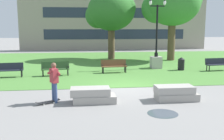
% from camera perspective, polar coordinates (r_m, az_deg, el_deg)
% --- Properties ---
extents(ground_plane, '(140.00, 140.00, 0.00)m').
position_cam_1_polar(ground_plane, '(13.91, 2.81, -3.90)').
color(ground_plane, gray).
extents(grass_lawn, '(40.00, 20.00, 0.02)m').
position_cam_1_polar(grass_lawn, '(23.67, -1.12, 1.60)').
color(grass_lawn, '#4C8438').
rests_on(grass_lawn, ground).
extents(concrete_block_center, '(1.91, 0.90, 0.64)m').
position_cam_1_polar(concrete_block_center, '(11.21, -4.26, -5.53)').
color(concrete_block_center, '#9E9991').
rests_on(concrete_block_center, ground).
extents(concrete_block_left, '(1.84, 0.90, 0.64)m').
position_cam_1_polar(concrete_block_left, '(11.86, 13.64, -4.94)').
color(concrete_block_left, '#9E9991').
rests_on(concrete_block_left, ground).
extents(person_skateboarder, '(0.60, 0.57, 1.71)m').
position_cam_1_polar(person_skateboarder, '(11.30, -12.49, -2.11)').
color(person_skateboarder, '#384C7A').
rests_on(person_skateboarder, ground).
extents(skateboard, '(0.99, 0.67, 0.14)m').
position_cam_1_polar(skateboard, '(11.35, -13.76, -6.74)').
color(skateboard, black).
rests_on(skateboard, ground).
extents(puddle, '(1.15, 1.15, 0.01)m').
position_cam_1_polar(puddle, '(10.02, 10.97, -9.29)').
color(puddle, '#47515B').
rests_on(puddle, ground).
extents(park_bench_near_left, '(1.85, 0.73, 0.90)m').
position_cam_1_polar(park_bench_near_left, '(20.77, 21.91, 1.33)').
color(park_bench_near_left, '#1E232D').
rests_on(park_bench_near_left, grass_lawn).
extents(park_bench_near_right, '(1.84, 0.67, 0.90)m').
position_cam_1_polar(park_bench_near_right, '(18.40, 0.41, 1.06)').
color(park_bench_near_right, brown).
rests_on(park_bench_near_right, grass_lawn).
extents(park_bench_far_left, '(1.85, 0.72, 0.90)m').
position_cam_1_polar(park_bench_far_left, '(17.64, -12.23, 0.49)').
color(park_bench_far_left, '#284723').
rests_on(park_bench_far_left, grass_lawn).
extents(park_bench_far_right, '(1.85, 0.72, 0.90)m').
position_cam_1_polar(park_bench_far_right, '(17.96, -21.61, 0.20)').
color(park_bench_far_right, '#1E232D').
rests_on(park_bench_far_right, grass_lawn).
extents(lamp_post_right, '(1.32, 0.80, 5.24)m').
position_cam_1_polar(lamp_post_right, '(20.63, 9.59, 3.32)').
color(lamp_post_right, '#ADA89E').
rests_on(lamp_post_right, grass_lawn).
extents(tree_near_right, '(4.91, 4.67, 6.78)m').
position_cam_1_polar(tree_near_right, '(26.53, -0.28, 12.65)').
color(tree_near_right, brown).
rests_on(tree_near_right, grass_lawn).
extents(tree_far_left, '(5.44, 5.18, 7.68)m').
position_cam_1_polar(tree_far_left, '(26.03, 12.92, 13.99)').
color(tree_far_left, brown).
rests_on(tree_far_left, grass_lawn).
extents(trash_bin, '(0.49, 0.49, 0.96)m').
position_cam_1_polar(trash_bin, '(20.13, 14.83, 1.35)').
color(trash_bin, black).
rests_on(trash_bin, grass_lawn).
extents(building_facade_distant, '(26.74, 1.03, 10.48)m').
position_cam_1_polar(building_facade_distant, '(38.21, 0.69, 12.35)').
color(building_facade_distant, gray).
rests_on(building_facade_distant, ground).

